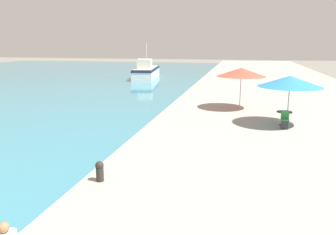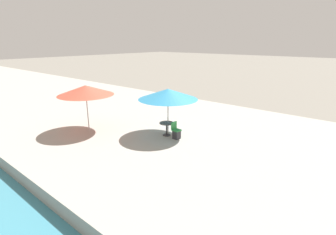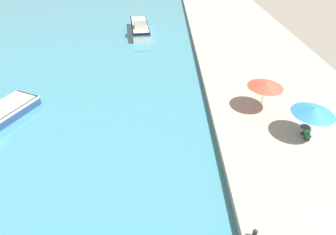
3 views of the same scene
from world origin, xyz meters
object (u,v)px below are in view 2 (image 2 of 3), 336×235
cafe_umbrella_pink (168,94)px  cafe_table (167,126)px  cafe_chair_left (176,133)px  cafe_umbrella_white (86,90)px

cafe_umbrella_pink → cafe_table: size_ratio=4.08×
cafe_umbrella_pink → cafe_table: (-0.16, -0.03, -1.79)m
cafe_table → cafe_chair_left: cafe_chair_left is taller
cafe_chair_left → cafe_umbrella_pink: bearing=-101.4°
cafe_umbrella_white → cafe_chair_left: 5.69m
cafe_umbrella_pink → cafe_umbrella_white: 4.73m
cafe_umbrella_pink → cafe_chair_left: (-0.20, -0.75, -2.00)m
cafe_umbrella_white → cafe_chair_left: size_ratio=3.48×
cafe_umbrella_white → cafe_chair_left: bearing=-64.6°
cafe_umbrella_pink → cafe_chair_left: bearing=-105.2°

